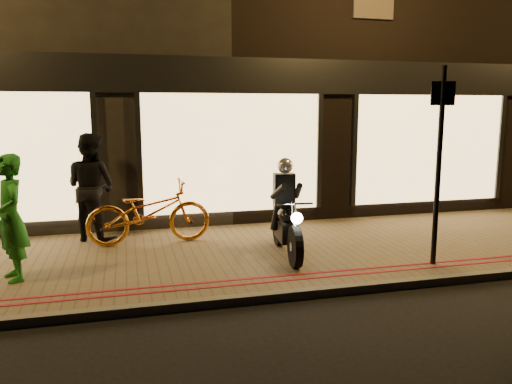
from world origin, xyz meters
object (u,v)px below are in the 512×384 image
sign_post (439,156)px  bicycle_gold (149,212)px  motorcycle (286,218)px  person_green (11,218)px

sign_post → bicycle_gold: (-4.20, 2.32, -1.11)m
motorcycle → bicycle_gold: motorcycle is taller
sign_post → bicycle_gold: size_ratio=1.39×
bicycle_gold → sign_post: bearing=-121.6°
motorcycle → sign_post: sign_post is taller
bicycle_gold → motorcycle: bearing=-123.4°
motorcycle → person_green: person_green is taller
sign_post → person_green: size_ratio=1.69×
sign_post → person_green: (-6.13, 0.83, -0.79)m
motorcycle → sign_post: 2.55m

